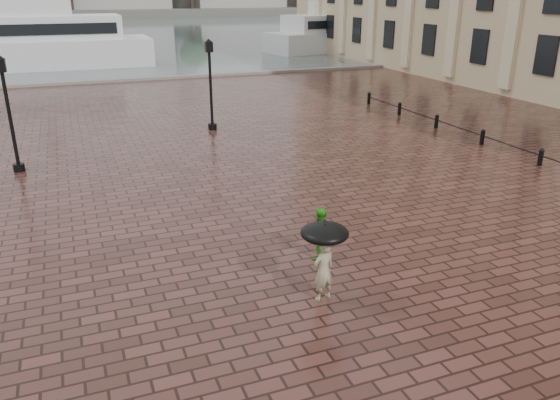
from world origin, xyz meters
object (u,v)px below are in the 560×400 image
at_px(ferry_far, 355,29).
at_px(street_lamps, 40,90).
at_px(adult_pedestrian, 324,270).
at_px(ferry_near, 1,40).
at_px(child_pedestrian, 319,234).

bearing_deg(ferry_far, street_lamps, -148.94).
relative_size(street_lamps, adult_pedestrian, 10.28).
bearing_deg(ferry_near, street_lamps, -82.28).
bearing_deg(adult_pedestrian, ferry_far, -128.87).
distance_m(adult_pedestrian, ferry_far, 58.21).
bearing_deg(child_pedestrian, adult_pedestrian, 58.12).
height_order(adult_pedestrian, ferry_far, ferry_far).
bearing_deg(street_lamps, adult_pedestrian, -71.57).
bearing_deg(child_pedestrian, street_lamps, -76.74).
xyz_separation_m(adult_pedestrian, child_pedestrian, (0.79, 1.93, -0.03)).
distance_m(adult_pedestrian, ferry_near, 47.28).
relative_size(street_lamps, child_pedestrian, 10.66).
bearing_deg(ferry_far, ferry_near, 174.85).
relative_size(child_pedestrian, ferry_near, 0.06).
height_order(adult_pedestrian, ferry_near, ferry_near).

